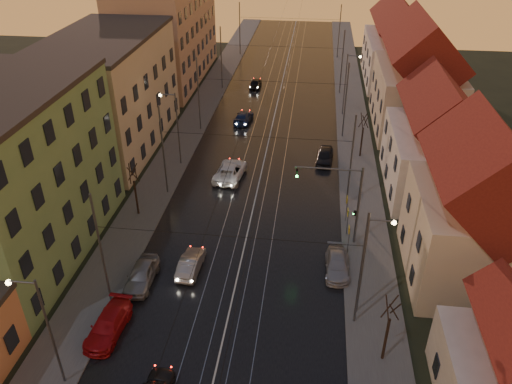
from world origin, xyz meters
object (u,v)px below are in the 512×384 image
at_px(street_lamp_0, 42,323).
at_px(driving_car_2, 230,171).
at_px(street_lamp_1, 369,257).
at_px(driving_car_4, 255,83).
at_px(parked_right_1, 337,265).
at_px(traffic_light_mast, 347,196).
at_px(driving_car_3, 243,117).
at_px(street_lamp_3, 348,79).
at_px(street_lamp_2, 174,122).
at_px(parked_right_2, 325,156).
at_px(parked_left_3, 142,275).
at_px(parked_left_2, 108,325).
at_px(driving_car_1, 191,263).

distance_m(street_lamp_0, driving_car_2, 26.80).
bearing_deg(street_lamp_1, street_lamp_0, -156.28).
xyz_separation_m(driving_car_4, parked_right_1, (11.30, -40.97, -0.04)).
relative_size(traffic_light_mast, driving_car_3, 1.56).
height_order(driving_car_2, driving_car_4, driving_car_2).
relative_size(driving_car_4, parked_right_1, 0.91).
relative_size(street_lamp_3, driving_car_4, 2.04).
height_order(street_lamp_2, parked_right_2, street_lamp_2).
xyz_separation_m(street_lamp_0, traffic_light_mast, (17.10, 16.00, -0.29)).
relative_size(driving_car_2, parked_left_3, 1.24).
distance_m(driving_car_2, parked_left_3, 17.07).
distance_m(street_lamp_2, driving_car_4, 26.11).
relative_size(driving_car_2, parked_left_2, 1.17).
bearing_deg(parked_right_1, traffic_light_mast, 81.83).
bearing_deg(driving_car_2, parked_left_3, 82.31).
xyz_separation_m(driving_car_1, driving_car_2, (0.62, 14.79, 0.10)).
xyz_separation_m(street_lamp_0, parked_right_1, (16.61, 12.24, -4.26)).
height_order(traffic_light_mast, driving_car_1, traffic_light_mast).
height_order(driving_car_3, parked_right_2, parked_right_2).
xyz_separation_m(parked_left_2, parked_right_1, (15.10, 8.15, -0.06)).
bearing_deg(parked_left_2, driving_car_3, 87.28).
xyz_separation_m(traffic_light_mast, parked_right_2, (-1.48, 14.35, -3.88)).
xyz_separation_m(street_lamp_3, parked_right_2, (-2.59, -13.65, -4.16)).
bearing_deg(street_lamp_0, driving_car_1, 63.69).
bearing_deg(driving_car_4, street_lamp_1, 105.97).
bearing_deg(parked_right_1, street_lamp_1, -69.98).
height_order(driving_car_1, parked_left_3, parked_left_3).
bearing_deg(street_lamp_2, traffic_light_mast, -35.07).
xyz_separation_m(driving_car_1, parked_left_3, (-3.31, -1.83, 0.08)).
bearing_deg(driving_car_3, street_lamp_2, 71.25).
relative_size(driving_car_1, parked_right_2, 0.97).
relative_size(street_lamp_2, driving_car_1, 1.95).
xyz_separation_m(parked_left_3, parked_right_1, (14.48, 3.08, -0.13)).
relative_size(street_lamp_3, parked_left_2, 1.69).
bearing_deg(street_lamp_0, street_lamp_2, 90.00).
relative_size(street_lamp_2, parked_right_1, 1.85).
relative_size(driving_car_1, driving_car_4, 1.05).
relative_size(traffic_light_mast, parked_left_2, 1.52).
xyz_separation_m(street_lamp_2, parked_right_1, (16.61, -15.76, -4.26)).
bearing_deg(driving_car_1, street_lamp_3, -108.95).
height_order(street_lamp_1, parked_left_3, street_lamp_1).
distance_m(traffic_light_mast, parked_right_1, 5.49).
bearing_deg(parked_left_2, parked_right_2, 65.16).
height_order(street_lamp_0, street_lamp_2, same).
bearing_deg(driving_car_3, parked_left_3, 89.31).
bearing_deg(driving_car_3, parked_right_2, 141.95).
height_order(parked_left_2, parked_right_2, parked_right_2).
distance_m(traffic_light_mast, driving_car_4, 39.24).
xyz_separation_m(street_lamp_2, parked_left_3, (2.13, -18.83, -4.13)).
bearing_deg(driving_car_4, street_lamp_3, 144.51).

